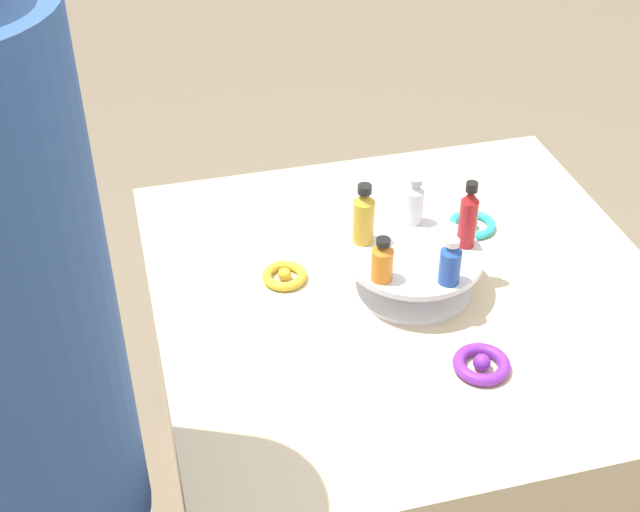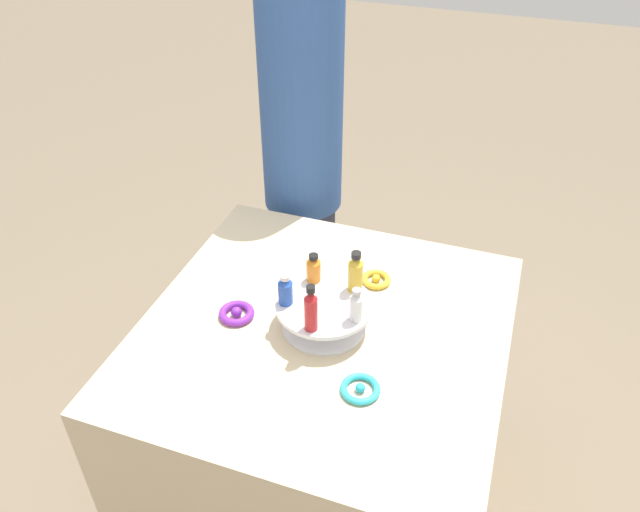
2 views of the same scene
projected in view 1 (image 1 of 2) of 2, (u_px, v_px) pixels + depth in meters
The scene contains 11 objects.
party_table at pixel (401, 424), 1.96m from camera, with size 0.99×0.99×0.77m.
display_stand at pixel (413, 269), 1.70m from camera, with size 0.26×0.26×0.08m.
bottle_gold at pixel (364, 216), 1.67m from camera, with size 0.04×0.04×0.12m.
bottle_orange at pixel (382, 261), 1.59m from camera, with size 0.04×0.04×0.09m.
bottle_blue at pixel (450, 262), 1.58m from camera, with size 0.04×0.04×0.09m.
bottle_red at pixel (468, 217), 1.66m from camera, with size 0.03×0.03×0.14m.
bottle_clear at pixel (415, 202), 1.73m from camera, with size 0.04×0.04×0.10m.
ribbon_bow_teal at pixel (472, 224), 1.88m from camera, with size 0.10×0.10×0.02m.
ribbon_bow_gold at pixel (284, 276), 1.74m from camera, with size 0.09×0.09×0.03m.
ribbon_bow_purple at pixel (482, 364), 1.54m from camera, with size 0.10×0.10×0.03m.
person_figure at pixel (41, 448), 1.29m from camera, with size 0.29×0.29×1.69m.
Camera 1 is at (0.51, 1.26, 1.85)m, focal length 50.00 mm.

